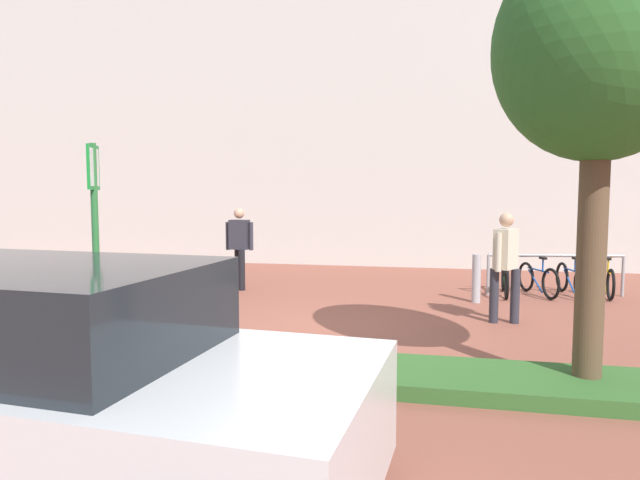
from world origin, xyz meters
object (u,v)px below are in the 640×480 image
object	(u,v)px
person_suited_navy	(239,243)
car_white_hatch	(40,384)
person_shirt_blue	(505,260)
tree_sidewalk	(600,51)
parking_sign_post	(95,221)
bike_at_sign	(96,331)
bollard_steel	(476,278)
bike_rack_cluster	(555,278)

from	to	relation	value
person_suited_navy	car_white_hatch	distance (m)	7.98
person_suited_navy	person_shirt_blue	xyz separation A→B (m)	(5.11, -2.06, 0.00)
person_shirt_blue	person_suited_navy	bearing A→B (deg)	158.08
car_white_hatch	person_shirt_blue	bearing A→B (deg)	58.21
tree_sidewalk	person_suited_navy	xyz separation A→B (m)	(-5.57, 4.99, -2.40)
person_shirt_blue	car_white_hatch	world-z (taller)	person_shirt_blue
tree_sidewalk	parking_sign_post	world-z (taller)	tree_sidewalk
tree_sidewalk	person_shirt_blue	world-z (taller)	tree_sidewalk
tree_sidewalk	parking_sign_post	xyz separation A→B (m)	(-5.44, -0.15, -1.70)
person_shirt_blue	bike_at_sign	bearing A→B (deg)	-149.20
bollard_steel	person_suited_navy	world-z (taller)	person_suited_navy
bollard_steel	person_shirt_blue	distance (m)	1.70
person_shirt_blue	car_white_hatch	bearing A→B (deg)	-121.79
parking_sign_post	bike_rack_cluster	xyz separation A→B (m)	(6.24, 5.74, -1.34)
bike_rack_cluster	tree_sidewalk	bearing A→B (deg)	-98.19
bollard_steel	person_shirt_blue	xyz separation A→B (m)	(0.31, -1.59, 0.53)
person_suited_navy	parking_sign_post	bearing A→B (deg)	-88.51
parking_sign_post	bike_at_sign	bearing A→B (deg)	140.41
parking_sign_post	bike_at_sign	xyz separation A→B (m)	(-0.08, 0.07, -1.34)
car_white_hatch	bike_rack_cluster	bearing A→B (deg)	60.12
bollard_steel	person_suited_navy	bearing A→B (deg)	174.43
bike_at_sign	bike_rack_cluster	distance (m)	8.49
bike_at_sign	person_suited_navy	size ratio (longest dim) A/B	0.95
tree_sidewalk	parking_sign_post	bearing A→B (deg)	-178.37
parking_sign_post	tree_sidewalk	bearing A→B (deg)	1.63
car_white_hatch	bike_at_sign	bearing A→B (deg)	118.39
person_suited_navy	tree_sidewalk	bearing A→B (deg)	-41.85
bike_rack_cluster	person_suited_navy	bearing A→B (deg)	-174.65
person_suited_navy	car_white_hatch	xyz separation A→B (m)	(1.54, -7.82, -0.23)
car_white_hatch	parking_sign_post	bearing A→B (deg)	117.62
bike_at_sign	person_shirt_blue	world-z (taller)	person_shirt_blue
tree_sidewalk	bike_rack_cluster	distance (m)	6.41
bike_at_sign	person_shirt_blue	size ratio (longest dim) A/B	0.95
parking_sign_post	person_shirt_blue	size ratio (longest dim) A/B	1.51
person_suited_navy	person_shirt_blue	bearing A→B (deg)	-21.92
parking_sign_post	bike_rack_cluster	distance (m)	8.58
bike_rack_cluster	bollard_steel	xyz separation A→B (m)	(-1.58, -1.07, 0.10)
parking_sign_post	bike_at_sign	distance (m)	1.34
bike_rack_cluster	person_shirt_blue	distance (m)	3.01
person_suited_navy	person_shirt_blue	size ratio (longest dim) A/B	1.00
parking_sign_post	person_suited_navy	xyz separation A→B (m)	(-0.13, 5.14, -0.70)
parking_sign_post	bollard_steel	bearing A→B (deg)	45.06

